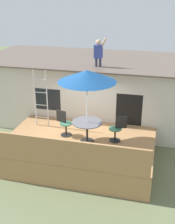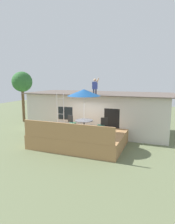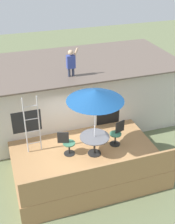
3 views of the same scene
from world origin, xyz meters
The scene contains 11 objects.
ground_plane centered at (0.00, 0.00, 0.00)m, with size 40.00×40.00×0.00m, color #66704C.
house centered at (0.00, 3.60, 1.45)m, with size 10.50×4.50×2.89m.
deck centered at (0.00, 0.00, 0.40)m, with size 5.20×3.72×0.80m, color #A87A4C.
deck_railing centered at (0.00, -1.81, 1.25)m, with size 5.10×0.08×0.90m, color #A87A4C.
patio_table centered at (0.30, -0.13, 1.39)m, with size 1.04×1.04×0.74m.
patio_umbrella centered at (0.30, -0.13, 3.15)m, with size 1.90×1.90×2.54m.
step_ladder centered at (-1.70, 0.72, 1.90)m, with size 0.52×0.04×2.20m.
person_figure centered at (0.17, 2.20, 3.49)m, with size 0.47×0.20×1.11m.
patio_chair_left centered at (-0.63, 0.18, 1.26)m, with size 0.61×0.44×0.92m.
patio_chair_right centered at (1.29, 0.19, 1.26)m, with size 0.61×0.44×0.92m.
backyard_tree centered at (-7.43, 4.20, 3.59)m, with size 1.81×1.81×4.56m.
Camera 2 is at (4.55, -10.69, 3.93)m, focal length 32.17 mm.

